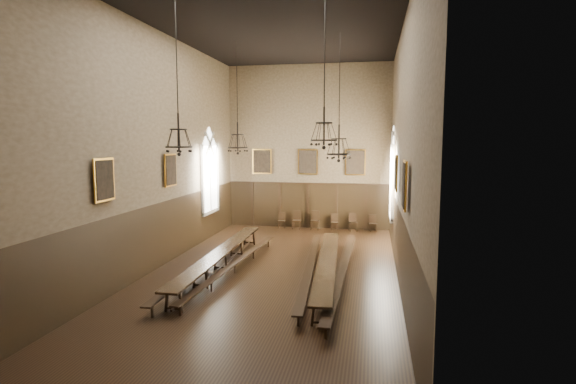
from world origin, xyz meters
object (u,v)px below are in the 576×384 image
(chandelier_front_right, at_px, (324,130))
(bench_right_inner, at_px, (310,268))
(table_right, at_px, (327,269))
(chair_7, at_px, (373,227))
(chandelier_front_left, at_px, (179,137))
(bench_left_outer, at_px, (207,262))
(chair_5, at_px, (335,225))
(chair_4, at_px, (315,224))
(chair_2, at_px, (282,223))
(bench_left_inner, at_px, (235,266))
(chandelier_back_right, at_px, (339,147))
(chair_3, at_px, (297,223))
(bench_right_outer, at_px, (343,272))
(chair_6, at_px, (353,226))
(chandelier_back_left, at_px, (238,141))
(table_left, at_px, (221,261))

(chandelier_front_right, bearing_deg, bench_right_inner, 105.76)
(table_right, xyz_separation_m, chair_7, (1.57, 8.78, -0.08))
(chandelier_front_left, distance_m, chandelier_front_right, 4.38)
(bench_left_outer, height_order, chair_5, chair_5)
(chair_4, height_order, chair_5, chair_4)
(chair_4, relative_size, chandelier_front_left, 0.23)
(chair_2, height_order, chair_4, chair_4)
(chair_2, distance_m, chandelier_front_left, 12.37)
(chair_5, relative_size, chair_7, 0.97)
(bench_left_inner, height_order, chair_5, chair_5)
(chair_5, bearing_deg, bench_left_inner, -119.66)
(bench_left_inner, relative_size, chandelier_back_right, 1.89)
(chair_5, bearing_deg, chandelier_back_right, -95.25)
(chair_3, xyz_separation_m, chair_5, (2.09, 0.04, -0.03))
(bench_right_outer, distance_m, chair_6, 8.74)
(chandelier_front_left, bearing_deg, chair_7, 62.80)
(chandelier_back_right, bearing_deg, chandelier_back_left, 170.44)
(bench_left_outer, distance_m, chair_5, 9.43)
(chandelier_front_right, bearing_deg, chair_3, 103.56)
(table_left, height_order, bench_left_inner, table_left)
(chair_2, height_order, chair_7, chair_7)
(bench_left_outer, distance_m, chandelier_back_left, 5.36)
(chair_5, bearing_deg, chair_7, -12.05)
(chair_5, bearing_deg, bench_left_outer, -126.91)
(bench_left_inner, bearing_deg, bench_right_outer, -1.24)
(chandelier_back_left, xyz_separation_m, chandelier_front_left, (-0.09, -5.71, 0.12))
(chair_4, bearing_deg, chandelier_back_left, -116.21)
(chair_2, bearing_deg, chandelier_back_right, -67.15)
(chair_4, distance_m, chair_5, 1.08)
(chair_2, bearing_deg, bench_left_inner, -96.33)
(chair_5, height_order, chandelier_back_left, chandelier_back_left)
(table_left, xyz_separation_m, chair_6, (4.57, 8.40, -0.08))
(bench_right_inner, relative_size, chair_7, 10.81)
(chandelier_front_left, bearing_deg, chandelier_back_right, 48.20)
(chair_6, bearing_deg, bench_left_outer, -135.60)
(bench_right_outer, relative_size, chandelier_front_right, 2.46)
(bench_left_outer, xyz_separation_m, chandelier_front_left, (0.32, -2.93, 4.69))
(table_right, distance_m, bench_right_inner, 0.71)
(bench_right_inner, bearing_deg, bench_right_outer, -13.95)
(chair_7, xyz_separation_m, chandelier_back_left, (-5.76, -5.68, 4.59))
(bench_left_outer, height_order, chair_4, chair_4)
(chair_7, distance_m, chandelier_back_left, 9.30)
(bench_right_outer, height_order, chandelier_front_right, chandelier_front_right)
(bench_right_outer, bearing_deg, chair_5, 96.65)
(table_left, height_order, chandelier_back_left, chandelier_back_left)
(chair_6, xyz_separation_m, chandelier_back_left, (-4.70, -5.63, 4.57))
(chair_3, relative_size, chair_6, 1.03)
(chair_5, height_order, chandelier_back_right, chandelier_back_right)
(bench_right_inner, distance_m, chair_3, 8.70)
(chandelier_back_left, bearing_deg, bench_left_outer, -98.41)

